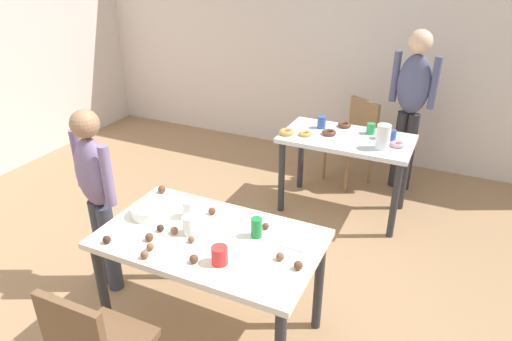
{
  "coord_description": "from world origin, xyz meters",
  "views": [
    {
      "loc": [
        1.32,
        -1.9,
        2.29
      ],
      "look_at": [
        0.13,
        0.63,
        0.9
      ],
      "focal_mm": 32.0,
      "sensor_mm": 36.0,
      "label": 1
    }
  ],
  "objects_px": {
    "person_girl_near": "(96,189)",
    "person_adult_far": "(412,97)",
    "dining_table_far": "(346,149)",
    "soda_can": "(256,228)",
    "pitcher_far": "(383,137)",
    "dining_table_near": "(210,250)",
    "mixing_bowl": "(148,211)",
    "chair_far_table": "(355,136)"
  },
  "relations": [
    {
      "from": "person_girl_near",
      "to": "person_adult_far",
      "type": "height_order",
      "value": "person_adult_far"
    },
    {
      "from": "person_girl_near",
      "to": "dining_table_far",
      "type": "bearing_deg",
      "value": 54.82
    },
    {
      "from": "soda_can",
      "to": "pitcher_far",
      "type": "xyz_separation_m",
      "value": [
        0.41,
        1.61,
        0.04
      ]
    },
    {
      "from": "dining_table_near",
      "to": "mixing_bowl",
      "type": "relative_size",
      "value": 6.08
    },
    {
      "from": "dining_table_far",
      "to": "person_girl_near",
      "type": "distance_m",
      "value": 2.19
    },
    {
      "from": "dining_table_near",
      "to": "person_girl_near",
      "type": "relative_size",
      "value": 0.95
    },
    {
      "from": "dining_table_far",
      "to": "soda_can",
      "type": "xyz_separation_m",
      "value": [
        -0.08,
        -1.74,
        0.18
      ]
    },
    {
      "from": "person_girl_near",
      "to": "soda_can",
      "type": "relative_size",
      "value": 11.24
    },
    {
      "from": "person_adult_far",
      "to": "dining_table_far",
      "type": "bearing_deg",
      "value": -121.03
    },
    {
      "from": "dining_table_far",
      "to": "pitcher_far",
      "type": "relative_size",
      "value": 5.42
    },
    {
      "from": "dining_table_near",
      "to": "person_girl_near",
      "type": "height_order",
      "value": "person_girl_near"
    },
    {
      "from": "dining_table_near",
      "to": "mixing_bowl",
      "type": "bearing_deg",
      "value": 175.47
    },
    {
      "from": "chair_far_table",
      "to": "mixing_bowl",
      "type": "height_order",
      "value": "chair_far_table"
    },
    {
      "from": "chair_far_table",
      "to": "soda_can",
      "type": "xyz_separation_m",
      "value": [
        -0.0,
        -2.41,
        0.31
      ]
    },
    {
      "from": "person_girl_near",
      "to": "mixing_bowl",
      "type": "bearing_deg",
      "value": -5.63
    },
    {
      "from": "pitcher_far",
      "to": "soda_can",
      "type": "bearing_deg",
      "value": -104.21
    },
    {
      "from": "person_adult_far",
      "to": "soda_can",
      "type": "bearing_deg",
      "value": -101.56
    },
    {
      "from": "chair_far_table",
      "to": "person_girl_near",
      "type": "bearing_deg",
      "value": -115.8
    },
    {
      "from": "soda_can",
      "to": "chair_far_table",
      "type": "bearing_deg",
      "value": 89.89
    },
    {
      "from": "dining_table_far",
      "to": "soda_can",
      "type": "height_order",
      "value": "soda_can"
    },
    {
      "from": "dining_table_near",
      "to": "chair_far_table",
      "type": "distance_m",
      "value": 2.55
    },
    {
      "from": "dining_table_near",
      "to": "person_girl_near",
      "type": "bearing_deg",
      "value": 174.93
    },
    {
      "from": "person_girl_near",
      "to": "dining_table_near",
      "type": "bearing_deg",
      "value": -5.07
    },
    {
      "from": "soda_can",
      "to": "mixing_bowl",
      "type": "bearing_deg",
      "value": -173.54
    },
    {
      "from": "person_adult_far",
      "to": "mixing_bowl",
      "type": "bearing_deg",
      "value": -115.72
    },
    {
      "from": "dining_table_far",
      "to": "person_adult_far",
      "type": "bearing_deg",
      "value": 58.97
    },
    {
      "from": "person_girl_near",
      "to": "mixing_bowl",
      "type": "relative_size",
      "value": 6.42
    },
    {
      "from": "mixing_bowl",
      "to": "person_adult_far",
      "type": "bearing_deg",
      "value": 64.28
    },
    {
      "from": "pitcher_far",
      "to": "person_adult_far",
      "type": "bearing_deg",
      "value": 83.64
    },
    {
      "from": "person_girl_near",
      "to": "pitcher_far",
      "type": "relative_size",
      "value": 6.47
    },
    {
      "from": "dining_table_far",
      "to": "person_adult_far",
      "type": "height_order",
      "value": "person_adult_far"
    },
    {
      "from": "chair_far_table",
      "to": "pitcher_far",
      "type": "bearing_deg",
      "value": -63.3
    },
    {
      "from": "chair_far_table",
      "to": "dining_table_far",
      "type": "bearing_deg",
      "value": -83.89
    },
    {
      "from": "person_girl_near",
      "to": "pitcher_far",
      "type": "xyz_separation_m",
      "value": [
        1.59,
        1.65,
        0.05
      ]
    },
    {
      "from": "chair_far_table",
      "to": "person_adult_far",
      "type": "relative_size",
      "value": 0.54
    },
    {
      "from": "dining_table_far",
      "to": "person_girl_near",
      "type": "xyz_separation_m",
      "value": [
        -1.25,
        -1.78,
        0.18
      ]
    },
    {
      "from": "dining_table_far",
      "to": "chair_far_table",
      "type": "height_order",
      "value": "chair_far_table"
    },
    {
      "from": "dining_table_far",
      "to": "pitcher_far",
      "type": "bearing_deg",
      "value": -22.06
    },
    {
      "from": "person_girl_near",
      "to": "soda_can",
      "type": "xyz_separation_m",
      "value": [
        1.18,
        0.04,
        0.0
      ]
    },
    {
      "from": "chair_far_table",
      "to": "mixing_bowl",
      "type": "xyz_separation_m",
      "value": [
        -0.72,
        -2.49,
        0.29
      ]
    },
    {
      "from": "chair_far_table",
      "to": "person_girl_near",
      "type": "distance_m",
      "value": 2.74
    },
    {
      "from": "chair_far_table",
      "to": "pitcher_far",
      "type": "relative_size",
      "value": 4.11
    }
  ]
}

